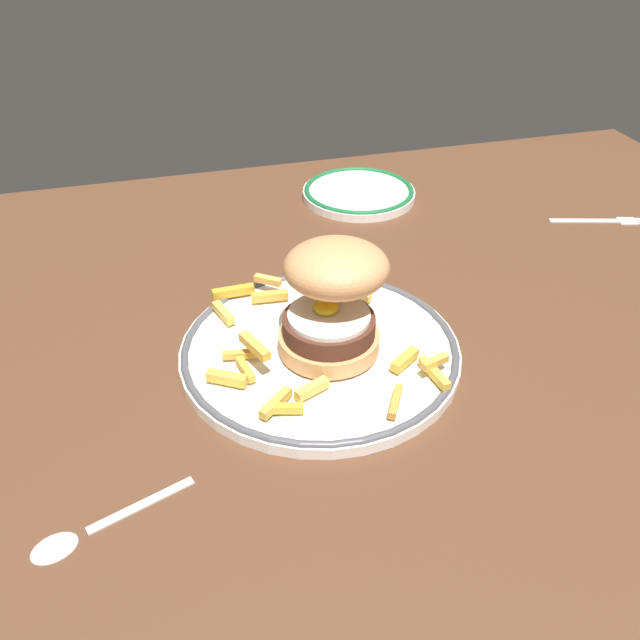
% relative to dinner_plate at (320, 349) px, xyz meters
% --- Properties ---
extents(ground_plane, '(1.37, 1.08, 0.04)m').
position_rel_dinner_plate_xyz_m(ground_plane, '(0.04, -0.02, -0.03)').
color(ground_plane, '#523220').
extents(dinner_plate, '(0.29, 0.29, 0.02)m').
position_rel_dinner_plate_xyz_m(dinner_plate, '(0.00, 0.00, 0.00)').
color(dinner_plate, white).
rests_on(dinner_plate, ground_plane).
extents(burger, '(0.13, 0.13, 0.12)m').
position_rel_dinner_plate_xyz_m(burger, '(0.01, 0.00, 0.07)').
color(burger, tan).
rests_on(burger, dinner_plate).
extents(fries_pile, '(0.23, 0.27, 0.03)m').
position_rel_dinner_plate_xyz_m(fries_pile, '(-0.02, 0.01, 0.01)').
color(fries_pile, '#E7B64A').
rests_on(fries_pile, dinner_plate).
extents(side_plate, '(0.17, 0.17, 0.02)m').
position_rel_dinner_plate_xyz_m(side_plate, '(0.16, 0.36, -0.00)').
color(side_plate, white).
rests_on(side_plate, ground_plane).
extents(fork, '(0.14, 0.05, 0.00)m').
position_rel_dinner_plate_xyz_m(fork, '(0.47, 0.19, -0.01)').
color(fork, silver).
rests_on(fork, ground_plane).
extents(spoon, '(0.13, 0.06, 0.01)m').
position_rel_dinner_plate_xyz_m(spoon, '(-0.24, -0.17, -0.00)').
color(spoon, silver).
rests_on(spoon, ground_plane).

